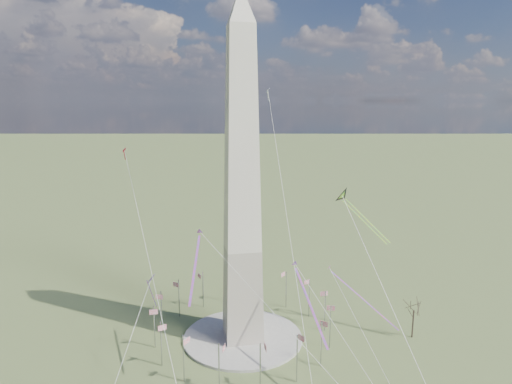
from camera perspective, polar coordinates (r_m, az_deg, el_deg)
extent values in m
plane|color=#4F5F2F|center=(145.45, -1.65, -17.84)|extent=(2000.00, 2000.00, 0.00)
cylinder|color=#B0AEA1|center=(145.25, -1.65, -17.71)|extent=(36.00, 36.00, 0.80)
pyramid|color=silver|center=(129.43, -1.91, 22.42)|extent=(9.90, 9.90, 10.00)
cylinder|color=#B1B2B7|center=(148.41, 8.61, -14.52)|extent=(0.36, 0.36, 13.00)
cube|color=red|center=(147.31, 8.50, -12.45)|extent=(2.40, 0.08, 1.50)
cylinder|color=#B1B2B7|center=(156.33, 6.65, -13.08)|extent=(0.36, 0.36, 13.00)
cube|color=red|center=(155.13, 6.38, -11.13)|extent=(2.25, 0.99, 1.50)
cylinder|color=#B1B2B7|center=(162.23, 3.79, -12.08)|extent=(0.36, 0.36, 13.00)
cube|color=red|center=(160.81, 3.41, -10.25)|extent=(1.75, 1.75, 1.50)
cylinder|color=#B1B2B7|center=(165.48, 0.39, -11.57)|extent=(0.36, 0.36, 13.00)
cube|color=red|center=(163.72, -0.06, -9.83)|extent=(0.99, 2.25, 1.50)
cylinder|color=#B1B2B7|center=(165.74, -3.19, -11.55)|extent=(0.36, 0.36, 13.00)
cube|color=red|center=(163.59, -3.67, -9.87)|extent=(0.08, 2.40, 1.50)
cylinder|color=#B1B2B7|center=(162.98, -6.63, -12.02)|extent=(0.36, 0.36, 13.00)
cube|color=red|center=(160.42, -7.09, -10.38)|extent=(0.99, 2.25, 1.50)
cylinder|color=#B1B2B7|center=(157.48, -9.60, -12.97)|extent=(0.36, 0.36, 13.00)
cube|color=red|center=(154.53, -10.00, -11.33)|extent=(1.75, 1.75, 1.50)
cylinder|color=#B1B2B7|center=(149.84, -11.72, -14.37)|extent=(0.36, 0.36, 13.00)
cube|color=red|center=(146.56, -12.01, -12.71)|extent=(2.25, 0.99, 1.50)
cylinder|color=#B1B2B7|center=(140.99, -12.58, -16.14)|extent=(0.36, 0.36, 13.00)
cube|color=red|center=(137.47, -12.69, -14.42)|extent=(2.40, 0.08, 1.50)
cylinder|color=#B1B2B7|center=(132.16, -11.77, -18.09)|extent=(0.36, 0.36, 13.00)
cube|color=red|center=(128.58, -11.64, -16.28)|extent=(2.25, 0.99, 1.50)
cylinder|color=#B1B2B7|center=(124.84, -9.05, -19.87)|extent=(0.36, 0.36, 13.00)
cube|color=red|center=(121.41, -8.66, -17.93)|extent=(1.75, 1.75, 1.50)
cylinder|color=#B1B2B7|center=(120.50, -4.64, -21.01)|extent=(0.36, 0.36, 13.00)
cube|color=red|center=(117.44, -4.04, -18.91)|extent=(0.99, 2.25, 1.50)
cylinder|color=#B1B2B7|center=(120.15, 0.53, -21.08)|extent=(0.36, 0.36, 13.00)
cube|color=red|center=(117.63, 1.19, -18.83)|extent=(0.08, 2.40, 1.50)
cylinder|color=#B1B2B7|center=(123.87, 5.14, -20.04)|extent=(0.36, 0.36, 13.00)
cube|color=red|center=(121.92, 5.68, -17.72)|extent=(0.99, 2.25, 1.50)
cylinder|color=#B1B2B7|center=(130.78, 8.15, -18.29)|extent=(0.36, 0.36, 13.00)
cube|color=red|center=(129.30, 8.48, -16.00)|extent=(1.75, 1.75, 1.50)
cylinder|color=#B1B2B7|center=(139.47, 9.24, -16.32)|extent=(0.36, 0.36, 13.00)
cube|color=red|center=(138.27, 9.34, -14.13)|extent=(2.25, 0.99, 1.50)
cylinder|color=#3F2C26|center=(151.76, 19.01, -15.31)|extent=(0.44, 0.44, 8.85)
cube|color=yellow|center=(140.93, 13.76, -3.46)|extent=(9.49, 12.71, 10.83)
cube|color=yellow|center=(139.25, 13.36, -3.62)|extent=(9.49, 12.71, 10.83)
cube|color=#421B7B|center=(132.84, -12.99, -10.54)|extent=(2.41, 3.52, 2.67)
cube|color=#FF2851|center=(134.52, -12.90, -12.28)|extent=(2.43, 2.71, 9.22)
cube|color=#FF2851|center=(120.82, 6.83, -13.96)|extent=(2.88, 20.74, 13.03)
cube|color=#FF2851|center=(118.67, -7.67, -9.47)|extent=(4.64, 18.67, 11.89)
cube|color=#FF2851|center=(151.29, 13.33, -12.98)|extent=(16.84, 16.40, 14.35)
cube|color=red|center=(160.30, -16.15, 5.08)|extent=(1.21, 1.63, 1.52)
cube|color=red|center=(160.48, -16.11, 4.49)|extent=(0.52, 1.33, 3.47)
cube|color=silver|center=(167.64, 1.49, 12.63)|extent=(1.47, 2.17, 1.67)
cube|color=silver|center=(167.61, 1.48, 12.01)|extent=(1.07, 1.29, 3.84)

